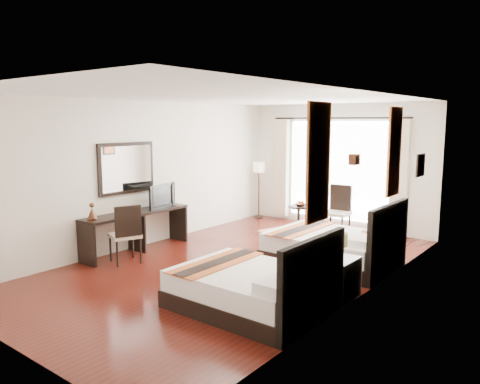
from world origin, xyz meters
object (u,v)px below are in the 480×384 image
Objects in this scene: console_desk at (137,231)px; desk_chair at (126,245)px; bed_far at (335,247)px; vase at (331,260)px; fruit_bowl at (301,205)px; nightstand at (337,278)px; floor_lamp at (259,171)px; table_lamp at (339,242)px; window_chair at (337,221)px; bed_near at (254,288)px; side_table at (299,218)px; television at (159,196)px.

desk_chair is (0.41, -0.58, -0.07)m from console_desk.
bed_far reaches higher than vase.
desk_chair is 4.12m from fruit_bowl.
desk_chair reaches higher than nightstand.
vase is 5.62m from floor_lamp.
floor_lamp is (-4.00, 3.71, 0.90)m from nightstand.
vase is 3.64m from desk_chair.
desk_chair reaches higher than table_lamp.
bed_far is at bearing 21.16° from window_chair.
bed_far is (-0.05, 2.38, 0.01)m from bed_near.
window_chair is at bearing 102.31° from bed_near.
floor_lamp reaches higher than side_table.
bed_near reaches higher than vase.
side_table is 0.30m from fruit_bowl.
television is 3.73m from window_chair.
table_lamp is 3.68m from desk_chair.
table_lamp is (0.68, -1.26, 0.47)m from bed_far.
vase reaches higher than nightstand.
nightstand is at bearing -51.57° from side_table.
floor_lamp is at bearing 125.12° from bed_near.
table_lamp is 3.95m from television.
fruit_bowl is at bearing -19.07° from floor_lamp.
bed_near is 2.94m from desk_chair.
vase is at bearing -83.75° from table_lamp.
fruit_bowl is (1.49, 2.83, -0.41)m from television.
table_lamp is at bearing -51.24° from side_table.
floor_lamp is at bearing 137.56° from table_lamp.
floor_lamp is (-3.29, 2.37, 0.88)m from bed_far.
fruit_bowl is (-2.48, 3.18, 0.29)m from nightstand.
side_table is (1.07, 3.95, -0.04)m from desk_chair.
fruit_bowl is 0.21× the size of window_chair.
bed_far reaches higher than nightstand.
bed_far reaches higher than side_table.
television is 3.46× the size of fruit_bowl.
console_desk reaches higher than vase.
fruit_bowl is at bearing 127.93° from nightstand.
side_table is at bearing -39.56° from television.
vase is at bearing -91.89° from nightstand.
side_table is 0.50× the size of window_chair.
television is at bearing 87.92° from console_desk.
bed_far is 1.98× the size of desk_chair.
bed_far is at bearing -85.53° from television.
floor_lamp is at bearing 160.93° from fruit_bowl.
vase is 0.11× the size of floor_lamp.
bed_far is 2.57m from fruit_bowl.
desk_chair is (-3.58, -0.58, -0.26)m from vase.
console_desk is at bearing -89.85° from floor_lamp.
window_chair is at bearing -96.31° from desk_chair.
bed_far is at bearing -46.19° from fruit_bowl.
nightstand reaches higher than side_table.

